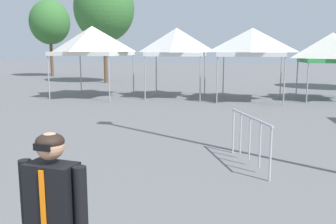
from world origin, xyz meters
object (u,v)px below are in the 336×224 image
Objects in this scene: canopy_tent_left_of_center at (332,48)px; tree_behind_tents_left at (50,22)px; canopy_tent_far_right at (252,42)px; canopy_tent_behind_center at (177,42)px; crowd_barrier_by_lift at (250,131)px; tree_behind_tents_right at (104,9)px; person_foreground at (54,219)px; canopy_tent_behind_right at (92,41)px.

tree_behind_tents_left reaches higher than canopy_tent_left_of_center.
tree_behind_tents_left is (-18.11, 13.20, 2.12)m from canopy_tent_far_right.
canopy_tent_behind_center reaches higher than crowd_barrier_by_lift.
tree_behind_tents_right reaches higher than canopy_tent_far_right.
canopy_tent_left_of_center is 12.36m from crowd_barrier_by_lift.
canopy_tent_left_of_center is 16.23m from tree_behind_tents_right.
person_foreground is 0.23× the size of tree_behind_tents_right.
canopy_tent_behind_right is at bearing -169.10° from canopy_tent_behind_center.
canopy_tent_behind_right is 8.95m from tree_behind_tents_right.
tree_behind_tents_right reaches higher than canopy_tent_behind_center.
canopy_tent_left_of_center reaches higher than crowd_barrier_by_lift.
canopy_tent_behind_right is 0.53× the size of tree_behind_tents_left.
canopy_tent_far_right is 16.00m from person_foreground.
tree_behind_tents_right is at bearing 107.72° from canopy_tent_behind_right.
tree_behind_tents_left reaches higher than canopy_tent_behind_right.
canopy_tent_left_of_center is 0.42× the size of tree_behind_tents_right.
tree_behind_tents_right reaches higher than crowd_barrier_by_lift.
tree_behind_tents_left reaches higher than person_foreground.
tree_behind_tents_right is at bearing 154.55° from canopy_tent_left_of_center.
canopy_tent_behind_center is 19.23m from tree_behind_tents_left.
tree_behind_tents_left is at bearing 150.94° from canopy_tent_left_of_center.
canopy_tent_behind_right reaches higher than canopy_tent_behind_center.
canopy_tent_behind_center is at bearing -176.22° from canopy_tent_left_of_center.
crowd_barrier_by_lift is (1.59, 5.22, -0.28)m from person_foreground.
person_foreground is at bearing -95.62° from canopy_tent_far_right.
person_foreground is 0.26× the size of tree_behind_tents_left.
canopy_tent_behind_center is at bearing 108.90° from crowd_barrier_by_lift.
canopy_tent_behind_center is 1.09× the size of canopy_tent_left_of_center.
person_foreground is at bearing -107.52° from canopy_tent_left_of_center.
tree_behind_tents_left reaches higher than canopy_tent_behind_center.
canopy_tent_behind_right is 1.05× the size of canopy_tent_far_right.
crowd_barrier_by_lift is (18.15, -23.80, -4.16)m from tree_behind_tents_left.
canopy_tent_far_right is 1.06× the size of canopy_tent_left_of_center.
tree_behind_tents_right is (-9.10, 23.73, 4.38)m from person_foreground.
crowd_barrier_by_lift is (3.82, -11.15, -2.08)m from canopy_tent_behind_center.
tree_behind_tents_right reaches higher than tree_behind_tents_left.
canopy_tent_behind_right reaches higher than person_foreground.
canopy_tent_left_of_center is 25.14m from tree_behind_tents_left.
tree_behind_tents_left is (-21.88, 12.16, 2.37)m from canopy_tent_left_of_center.
canopy_tent_behind_right is 8.05m from canopy_tent_far_right.
tree_behind_tents_right is at bearing 133.04° from canopy_tent_behind_center.
canopy_tent_left_of_center is at bearing -29.06° from tree_behind_tents_left.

